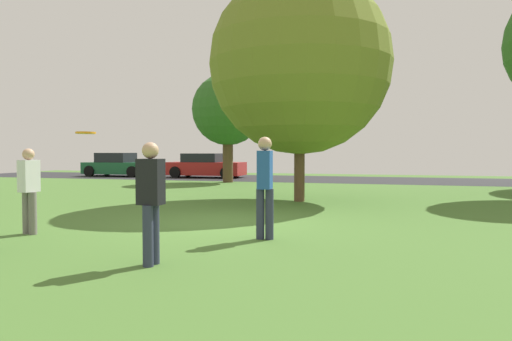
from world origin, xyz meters
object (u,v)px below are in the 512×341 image
object	(u,v)px
person_bystander	(265,182)
parked_car_green	(118,166)
frisbee_disc	(86,133)
parked_car_red	(205,166)
person_walking	(29,188)
oak_tree_right	(228,110)
person_catcher	(151,198)
maple_tree_near	(300,64)

from	to	relation	value
person_bystander	parked_car_green	xyz separation A→B (m)	(-13.80, 17.31, -0.33)
frisbee_disc	parked_car_red	size ratio (longest dim) A/B	0.06
person_walking	parked_car_green	distance (m)	20.40
oak_tree_right	person_catcher	bearing A→B (deg)	-73.90
person_catcher	frisbee_disc	distance (m)	1.32
oak_tree_right	frisbee_disc	size ratio (longest dim) A/B	19.01
person_catcher	parked_car_red	distance (m)	20.94
frisbee_disc	parked_car_green	size ratio (longest dim) A/B	0.07
maple_tree_near	person_walking	size ratio (longest dim) A/B	4.38
person_bystander	parked_car_red	world-z (taller)	person_bystander
person_bystander	parked_car_red	distance (m)	19.28
oak_tree_right	person_catcher	world-z (taller)	oak_tree_right
person_bystander	maple_tree_near	bearing A→B (deg)	1.31
frisbee_disc	person_catcher	bearing A→B (deg)	-1.38
oak_tree_right	parked_car_red	size ratio (longest dim) A/B	1.21
maple_tree_near	frisbee_disc	bearing A→B (deg)	-99.02
frisbee_disc	person_walking	bearing A→B (deg)	146.99
oak_tree_right	person_bystander	size ratio (longest dim) A/B	2.99
maple_tree_near	frisbee_disc	distance (m)	8.85
maple_tree_near	parked_car_red	bearing A→B (deg)	124.21
frisbee_disc	parked_car_green	bearing A→B (deg)	121.30
person_bystander	frisbee_disc	size ratio (longest dim) A/B	6.35
person_walking	oak_tree_right	bearing A→B (deg)	14.32
person_catcher	parked_car_red	size ratio (longest dim) A/B	0.38
oak_tree_right	parked_car_red	distance (m)	5.29
person_bystander	person_walking	xyz separation A→B (m)	(-4.23, -0.70, -0.13)
person_bystander	frisbee_disc	xyz separation A→B (m)	(-1.95, -2.18, 0.78)
person_walking	parked_car_red	size ratio (longest dim) A/B	0.36
frisbee_disc	parked_car_red	bearing A→B (deg)	107.73
oak_tree_right	person_walking	bearing A→B (deg)	-84.66
maple_tree_near	person_walking	bearing A→B (deg)	-117.46
person_bystander	person_walking	distance (m)	4.29
oak_tree_right	person_catcher	distance (m)	16.89
maple_tree_near	person_walking	distance (m)	8.48
person_walking	frisbee_disc	size ratio (longest dim) A/B	5.64
person_walking	frisbee_disc	xyz separation A→B (m)	(2.27, -1.48, 0.91)
oak_tree_right	person_catcher	xyz separation A→B (m)	(4.63, -16.04, -2.58)
maple_tree_near	parked_car_red	xyz separation A→B (m)	(-7.61, 11.19, -3.46)
person_walking	frisbee_disc	bearing A→B (deg)	-114.03
person_catcher	person_bystander	xyz separation A→B (m)	(0.96, 2.20, 0.08)
person_catcher	parked_car_red	bearing A→B (deg)	-68.31
person_bystander	parked_car_green	size ratio (longest dim) A/B	0.43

